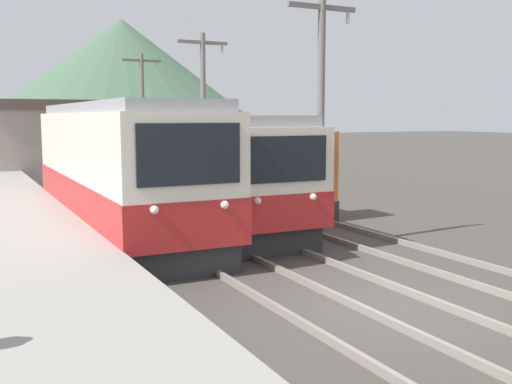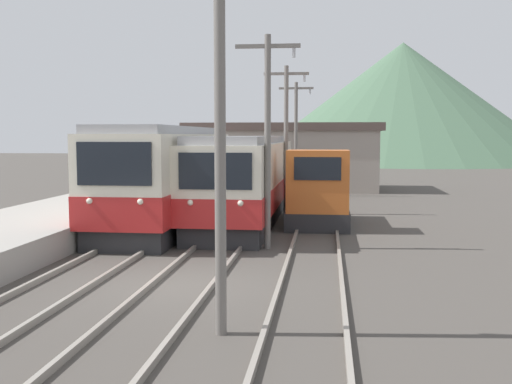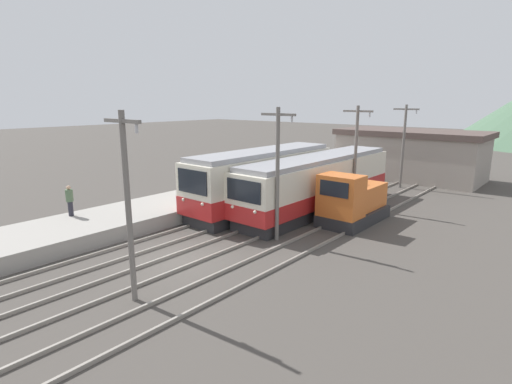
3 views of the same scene
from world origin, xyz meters
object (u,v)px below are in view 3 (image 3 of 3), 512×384
commuter_train_left (263,182)px  catenary_mast_mid (278,170)px  catenary_mast_near (128,201)px  catenary_mast_far (356,153)px  shunting_locomotive (352,202)px  catenary_mast_distant (404,143)px  commuter_train_center (318,185)px  person_on_platform (70,200)px

commuter_train_left → catenary_mast_mid: size_ratio=1.80×
catenary_mast_near → catenary_mast_far: same height
catenary_mast_near → catenary_mast_mid: 8.24m
shunting_locomotive → catenary_mast_distant: 11.71m
commuter_train_left → catenary_mast_near: (4.31, -12.37, 1.83)m
commuter_train_center → catenary_mast_distant: 10.46m
catenary_mast_mid → catenary_mast_far: bearing=90.0°
catenary_mast_near → person_on_platform: (-9.43, 2.26, -1.89)m
catenary_mast_mid → catenary_mast_distant: bearing=90.0°
catenary_mast_near → catenary_mast_mid: same height
shunting_locomotive → catenary_mast_far: 4.22m
commuter_train_left → catenary_mast_near: catenary_mast_near is taller
person_on_platform → shunting_locomotive: bearing=45.5°
catenary_mast_far → person_on_platform: bearing=-123.5°
commuter_train_left → shunting_locomotive: size_ratio=2.43×
catenary_mast_near → catenary_mast_mid: (0.00, 8.24, 0.00)m
shunting_locomotive → catenary_mast_mid: (-1.49, -5.12, 2.41)m
catenary_mast_mid → catenary_mast_distant: (0.00, 16.48, 0.00)m
commuter_train_center → catenary_mast_far: size_ratio=2.18×
catenary_mast_distant → catenary_mast_far: bearing=-90.0°
catenary_mast_mid → person_on_platform: bearing=-147.6°
commuter_train_center → catenary_mast_distant: catenary_mast_distant is taller
commuter_train_left → person_on_platform: commuter_train_left is taller
commuter_train_left → catenary_mast_far: 6.23m
commuter_train_left → person_on_platform: (-5.12, -10.11, -0.06)m
commuter_train_center → commuter_train_left: bearing=-142.0°
catenary_mast_near → person_on_platform: size_ratio=3.95×
catenary_mast_near → catenary_mast_far: size_ratio=1.00×
commuter_train_left → catenary_mast_mid: (4.31, -4.13, 1.83)m
shunting_locomotive → person_on_platform: shunting_locomotive is taller
shunting_locomotive → commuter_train_left: bearing=-170.3°
catenary_mast_near → commuter_train_left: bearing=109.2°
catenary_mast_far → person_on_platform: size_ratio=3.95×
catenary_mast_near → catenary_mast_mid: size_ratio=1.00×
catenary_mast_mid → catenary_mast_far: (0.00, 8.24, 0.00)m
commuter_train_center → catenary_mast_mid: bearing=-76.6°
commuter_train_left → catenary_mast_far: size_ratio=1.80×
person_on_platform → catenary_mast_distant: bearing=67.2°
commuter_train_left → catenary_mast_distant: 13.21m
commuter_train_center → catenary_mast_far: catenary_mast_far is taller
commuter_train_left → shunting_locomotive: 5.91m
catenary_mast_mid → catenary_mast_distant: size_ratio=1.00×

